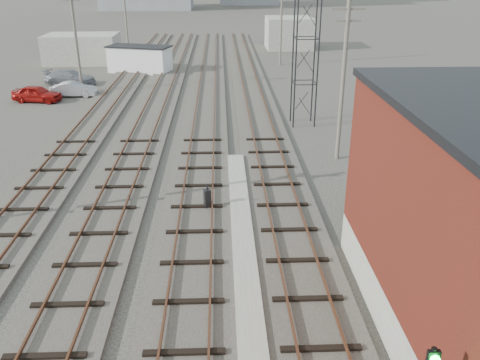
{
  "coord_description": "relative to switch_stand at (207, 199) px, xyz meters",
  "views": [
    {
      "loc": [
        -0.34,
        0.19,
        10.64
      ],
      "look_at": [
        0.44,
        19.85,
        2.2
      ],
      "focal_mm": 38.0,
      "sensor_mm": 36.0,
      "label": 1
    }
  ],
  "objects": [
    {
      "name": "ground",
      "position": [
        1.0,
        38.58,
        -0.6
      ],
      "size": [
        320.0,
        320.0,
        0.0
      ],
      "primitive_type": "plane",
      "color": "#282621",
      "rests_on": "ground"
    },
    {
      "name": "track_right",
      "position": [
        3.5,
        17.58,
        -0.49
      ],
      "size": [
        3.2,
        90.0,
        0.39
      ],
      "color": "#332D28",
      "rests_on": "ground"
    },
    {
      "name": "track_mid_right",
      "position": [
        -0.5,
        17.58,
        -0.49
      ],
      "size": [
        3.2,
        90.0,
        0.39
      ],
      "color": "#332D28",
      "rests_on": "ground"
    },
    {
      "name": "track_mid_left",
      "position": [
        -4.5,
        17.58,
        -0.49
      ],
      "size": [
        3.2,
        90.0,
        0.39
      ],
      "color": "#332D28",
      "rests_on": "ground"
    },
    {
      "name": "track_left",
      "position": [
        -8.5,
        17.58,
        -0.49
      ],
      "size": [
        3.2,
        90.0,
        0.39
      ],
      "color": "#332D28",
      "rests_on": "ground"
    },
    {
      "name": "platform_curb",
      "position": [
        1.5,
        -7.42,
        -0.47
      ],
      "size": [
        0.9,
        28.0,
        0.26
      ],
      "primitive_type": "cube",
      "color": "gray",
      "rests_on": "ground"
    },
    {
      "name": "lattice_tower",
      "position": [
        6.5,
        13.58,
        6.9
      ],
      "size": [
        1.6,
        1.6,
        15.0
      ],
      "color": "black",
      "rests_on": "ground"
    },
    {
      "name": "utility_pole_left_b",
      "position": [
        -11.5,
        23.58,
        4.2
      ],
      "size": [
        1.8,
        0.24,
        9.0
      ],
      "color": "#595147",
      "rests_on": "ground"
    },
    {
      "name": "utility_pole_left_c",
      "position": [
        -11.5,
        48.58,
        4.2
      ],
      "size": [
        1.8,
        0.24,
        9.0
      ],
      "color": "#595147",
      "rests_on": "ground"
    },
    {
      "name": "utility_pole_right_a",
      "position": [
        7.5,
        6.58,
        4.2
      ],
      "size": [
        1.8,
        0.24,
        9.0
      ],
      "color": "#595147",
      "rests_on": "ground"
    },
    {
      "name": "utility_pole_right_b",
      "position": [
        7.5,
        36.58,
        4.2
      ],
      "size": [
        1.8,
        0.24,
        9.0
      ],
      "color": "#595147",
      "rests_on": "ground"
    },
    {
      "name": "shed_left",
      "position": [
        -15.0,
        38.58,
        1.0
      ],
      "size": [
        8.0,
        5.0,
        3.2
      ],
      "primitive_type": "cube",
      "color": "gray",
      "rests_on": "ground"
    },
    {
      "name": "shed_right",
      "position": [
        10.0,
        48.58,
        1.4
      ],
      "size": [
        6.0,
        6.0,
        4.0
      ],
      "primitive_type": "cube",
      "color": "gray",
      "rests_on": "ground"
    },
    {
      "name": "switch_stand",
      "position": [
        0.0,
        0.0,
        0.0
      ],
      "size": [
        0.37,
        0.37,
        1.26
      ],
      "rotation": [
        0.0,
        0.0,
        0.33
      ],
      "color": "black",
      "rests_on": "ground"
    },
    {
      "name": "site_trailer",
      "position": [
        -7.68,
        32.9,
        0.78
      ],
      "size": [
        7.03,
        4.62,
        2.73
      ],
      "rotation": [
        0.0,
        0.0,
        -0.3
      ],
      "color": "white",
      "rests_on": "ground"
    },
    {
      "name": "car_red",
      "position": [
        -14.48,
        20.75,
        0.08
      ],
      "size": [
        4.21,
        2.3,
        1.36
      ],
      "primitive_type": "imported",
      "rotation": [
        0.0,
        0.0,
        1.39
      ],
      "color": "maroon",
      "rests_on": "ground"
    },
    {
      "name": "car_silver",
      "position": [
        -11.88,
        22.48,
        0.03
      ],
      "size": [
        3.8,
        1.33,
        1.25
      ],
      "primitive_type": "imported",
      "rotation": [
        0.0,
        0.0,
        1.57
      ],
      "color": "#95969C",
      "rests_on": "ground"
    },
    {
      "name": "car_grey",
      "position": [
        -13.46,
        27.12,
        0.09
      ],
      "size": [
        5.02,
        2.68,
        1.38
      ],
      "primitive_type": "imported",
      "rotation": [
        0.0,
        0.0,
        1.41
      ],
      "color": "slate",
      "rests_on": "ground"
    }
  ]
}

